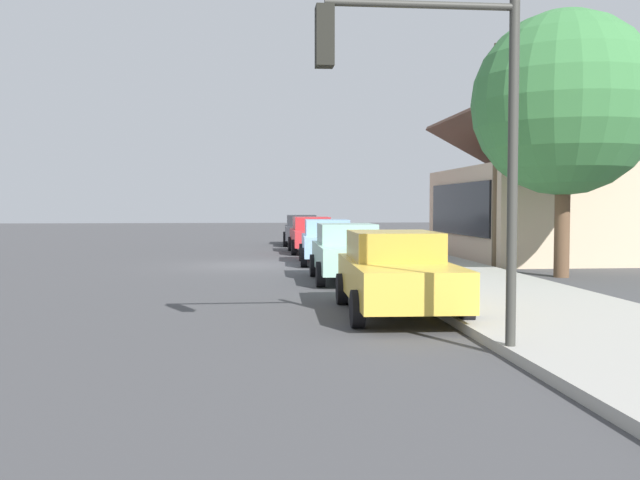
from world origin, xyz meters
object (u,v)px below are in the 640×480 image
at_px(car_mustard, 396,272).
at_px(traffic_light_main, 438,103).
at_px(car_seafoam, 348,252).
at_px(shade_tree, 564,104).
at_px(fire_hydrant_red, 382,255).
at_px(car_cherry, 312,234).
at_px(car_charcoal, 301,230).
at_px(car_skyblue, 327,241).
at_px(utility_pole_wooden, 496,151).

height_order(car_mustard, traffic_light_main, traffic_light_main).
bearing_deg(car_seafoam, shade_tree, 94.37).
bearing_deg(shade_tree, car_mustard, -44.70).
distance_m(traffic_light_main, fire_hydrant_red, 13.37).
distance_m(car_cherry, car_mustard, 17.67).
distance_m(car_charcoal, fire_hydrant_red, 14.92).
height_order(car_charcoal, car_cherry, same).
relative_size(car_skyblue, shade_tree, 0.57).
relative_size(car_mustard, traffic_light_main, 0.91).
height_order(shade_tree, fire_hydrant_red, shade_tree).
relative_size(shade_tree, utility_pole_wooden, 1.03).
bearing_deg(car_skyblue, car_seafoam, 2.36).
bearing_deg(car_skyblue, car_mustard, 3.25).
bearing_deg(car_cherry, fire_hydrant_red, 10.23).
height_order(car_cherry, traffic_light_main, traffic_light_main).
bearing_deg(car_charcoal, car_seafoam, 2.58).
xyz_separation_m(car_charcoal, car_seafoam, (17.78, 0.05, -0.00)).
bearing_deg(car_skyblue, shade_tree, 51.81).
distance_m(car_cherry, car_seafoam, 11.71).
height_order(car_skyblue, traffic_light_main, traffic_light_main).
bearing_deg(car_seafoam, traffic_light_main, 0.44).
bearing_deg(fire_hydrant_red, car_charcoal, -173.97).
bearing_deg(car_skyblue, car_cherry, -176.60).
bearing_deg(car_seafoam, fire_hydrant_red, 154.06).
height_order(car_cherry, fire_hydrant_red, car_cherry).
distance_m(shade_tree, fire_hydrant_red, 7.15).
bearing_deg(car_seafoam, car_cherry, -178.65).
distance_m(car_skyblue, utility_pole_wooden, 6.69).
xyz_separation_m(car_cherry, traffic_light_main, (21.69, -0.13, 2.68)).
bearing_deg(car_mustard, car_skyblue, -177.54).
height_order(traffic_light_main, utility_pole_wooden, utility_pole_wooden).
distance_m(car_seafoam, utility_pole_wooden, 7.27).
relative_size(car_charcoal, fire_hydrant_red, 6.75).
xyz_separation_m(car_mustard, fire_hydrant_red, (-8.90, 1.38, -0.32)).
xyz_separation_m(car_mustard, traffic_light_main, (4.02, -0.28, 2.67)).
height_order(car_charcoal, shade_tree, shade_tree).
height_order(car_seafoam, car_mustard, same).
bearing_deg(car_mustard, traffic_light_main, -2.00).
height_order(shade_tree, traffic_light_main, shade_tree).
relative_size(car_cherry, shade_tree, 0.58).
xyz_separation_m(car_charcoal, car_cherry, (6.07, 0.04, -0.00)).
xyz_separation_m(car_cherry, car_mustard, (17.67, 0.15, 0.00)).
distance_m(car_charcoal, traffic_light_main, 27.89).
xyz_separation_m(car_charcoal, utility_pole_wooden, (14.22, 5.57, 3.11)).
distance_m(car_skyblue, traffic_light_main, 16.05).
bearing_deg(fire_hydrant_red, car_seafoam, -27.21).
height_order(car_cherry, car_seafoam, same).
height_order(car_charcoal, traffic_light_main, traffic_light_main).
relative_size(car_skyblue, car_seafoam, 1.00).
bearing_deg(fire_hydrant_red, car_cherry, -170.10).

